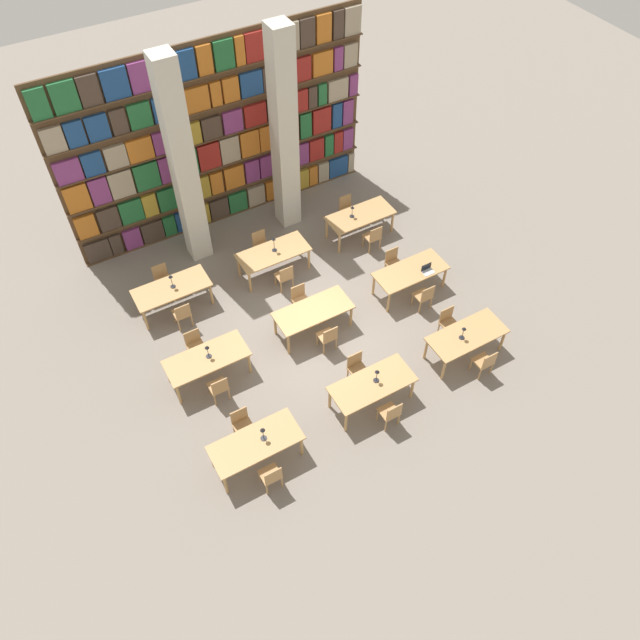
# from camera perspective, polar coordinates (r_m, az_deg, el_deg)

# --- Properties ---
(ground_plane) EXTENTS (40.00, 40.00, 0.00)m
(ground_plane) POSITION_cam_1_polar(r_m,az_deg,el_deg) (16.32, -0.44, -0.98)
(ground_plane) COLOR gray
(bookshelf_bank) EXTENTS (9.04, 0.35, 5.50)m
(bookshelf_bank) POSITION_cam_1_polar(r_m,az_deg,el_deg) (18.23, -9.28, 16.07)
(bookshelf_bank) COLOR brown
(bookshelf_bank) RESTS_ON ground_plane
(pillar_left) EXTENTS (0.59, 0.59, 6.00)m
(pillar_left) POSITION_cam_1_polar(r_m,az_deg,el_deg) (16.79, -12.42, 13.56)
(pillar_left) COLOR beige
(pillar_left) RESTS_ON ground_plane
(pillar_center) EXTENTS (0.59, 0.59, 6.00)m
(pillar_center) POSITION_cam_1_polar(r_m,az_deg,el_deg) (17.64, -3.30, 16.62)
(pillar_center) COLOR beige
(pillar_center) RESTS_ON ground_plane
(reading_table_0) EXTENTS (1.99, 0.89, 0.77)m
(reading_table_0) POSITION_cam_1_polar(r_m,az_deg,el_deg) (13.74, -5.89, -11.23)
(reading_table_0) COLOR tan
(reading_table_0) RESTS_ON ground_plane
(chair_0) EXTENTS (0.42, 0.40, 0.88)m
(chair_0) POSITION_cam_1_polar(r_m,az_deg,el_deg) (13.60, -4.46, -14.02)
(chair_0) COLOR tan
(chair_0) RESTS_ON ground_plane
(chair_1) EXTENTS (0.42, 0.40, 0.88)m
(chair_1) POSITION_cam_1_polar(r_m,az_deg,el_deg) (14.27, -7.13, -9.39)
(chair_1) COLOR tan
(chair_1) RESTS_ON ground_plane
(desk_lamp_0) EXTENTS (0.14, 0.14, 0.41)m
(desk_lamp_0) POSITION_cam_1_polar(r_m,az_deg,el_deg) (13.46, -5.25, -10.16)
(desk_lamp_0) COLOR #232328
(desk_lamp_0) RESTS_ON reading_table_0
(reading_table_1) EXTENTS (1.99, 0.89, 0.77)m
(reading_table_1) POSITION_cam_1_polar(r_m,az_deg,el_deg) (14.51, 4.79, -5.98)
(reading_table_1) COLOR tan
(reading_table_1) RESTS_ON ground_plane
(chair_2) EXTENTS (0.42, 0.40, 0.88)m
(chair_2) POSITION_cam_1_polar(r_m,az_deg,el_deg) (14.40, 6.48, -8.43)
(chair_2) COLOR tan
(chair_2) RESTS_ON ground_plane
(chair_3) EXTENTS (0.42, 0.40, 0.88)m
(chair_3) POSITION_cam_1_polar(r_m,az_deg,el_deg) (15.03, 3.38, -4.37)
(chair_3) COLOR tan
(chair_3) RESTS_ON ground_plane
(desk_lamp_1) EXTENTS (0.14, 0.14, 0.41)m
(desk_lamp_1) POSITION_cam_1_polar(r_m,az_deg,el_deg) (14.27, 5.23, -4.92)
(desk_lamp_1) COLOR #232328
(desk_lamp_1) RESTS_ON reading_table_1
(reading_table_2) EXTENTS (1.99, 0.89, 0.77)m
(reading_table_2) POSITION_cam_1_polar(r_m,az_deg,el_deg) (15.74, 13.27, -1.48)
(reading_table_2) COLOR tan
(reading_table_2) RESTS_ON ground_plane
(chair_4) EXTENTS (0.42, 0.40, 0.88)m
(chair_4) POSITION_cam_1_polar(r_m,az_deg,el_deg) (15.63, 14.84, -3.72)
(chair_4) COLOR tan
(chair_4) RESTS_ON ground_plane
(chair_5) EXTENTS (0.42, 0.40, 0.88)m
(chair_5) POSITION_cam_1_polar(r_m,az_deg,el_deg) (16.22, 11.64, -0.17)
(chair_5) COLOR tan
(chair_5) RESTS_ON ground_plane
(desk_lamp_2) EXTENTS (0.14, 0.14, 0.40)m
(desk_lamp_2) POSITION_cam_1_polar(r_m,az_deg,el_deg) (15.37, 12.99, -0.98)
(desk_lamp_2) COLOR #232328
(desk_lamp_2) RESTS_ON reading_table_2
(reading_table_3) EXTENTS (1.99, 0.89, 0.77)m
(reading_table_3) POSITION_cam_1_polar(r_m,az_deg,el_deg) (15.13, -10.31, -3.59)
(reading_table_3) COLOR tan
(reading_table_3) RESTS_ON ground_plane
(chair_6) EXTENTS (0.42, 0.40, 0.88)m
(chair_6) POSITION_cam_1_polar(r_m,az_deg,el_deg) (14.87, -9.23, -6.10)
(chair_6) COLOR tan
(chair_6) RESTS_ON ground_plane
(chair_7) EXTENTS (0.42, 0.40, 0.88)m
(chair_7) POSITION_cam_1_polar(r_m,az_deg,el_deg) (15.73, -11.35, -2.23)
(chair_7) COLOR tan
(chair_7) RESTS_ON ground_plane
(desk_lamp_3) EXTENTS (0.14, 0.14, 0.40)m
(desk_lamp_3) POSITION_cam_1_polar(r_m,az_deg,el_deg) (14.86, -10.26, -2.68)
(desk_lamp_3) COLOR #232328
(desk_lamp_3) RESTS_ON reading_table_3
(reading_table_4) EXTENTS (1.99, 0.89, 0.77)m
(reading_table_4) POSITION_cam_1_polar(r_m,az_deg,el_deg) (15.82, -0.63, 0.72)
(reading_table_4) COLOR tan
(reading_table_4) RESTS_ON ground_plane
(chair_8) EXTENTS (0.42, 0.40, 0.88)m
(chair_8) POSITION_cam_1_polar(r_m,az_deg,el_deg) (15.59, 0.73, -1.52)
(chair_8) COLOR tan
(chair_8) RESTS_ON ground_plane
(chair_9) EXTENTS (0.42, 0.40, 0.88)m
(chair_9) POSITION_cam_1_polar(r_m,az_deg,el_deg) (16.41, -1.83, 1.93)
(chair_9) COLOR tan
(chair_9) RESTS_ON ground_plane
(reading_table_5) EXTENTS (1.99, 0.89, 0.77)m
(reading_table_5) POSITION_cam_1_polar(r_m,az_deg,el_deg) (16.95, 8.27, 4.30)
(reading_table_5) COLOR tan
(reading_table_5) RESTS_ON ground_plane
(chair_10) EXTENTS (0.42, 0.40, 0.88)m
(chair_10) POSITION_cam_1_polar(r_m,az_deg,el_deg) (16.70, 9.50, 2.19)
(chair_10) COLOR tan
(chair_10) RESTS_ON ground_plane
(chair_11) EXTENTS (0.42, 0.40, 0.88)m
(chair_11) POSITION_cam_1_polar(r_m,az_deg,el_deg) (17.47, 6.72, 5.27)
(chair_11) COLOR tan
(chair_11) RESTS_ON ground_plane
(laptop) EXTENTS (0.32, 0.22, 0.21)m
(laptop) POSITION_cam_1_polar(r_m,az_deg,el_deg) (16.90, 9.81, 4.49)
(laptop) COLOR silver
(laptop) RESTS_ON reading_table_5
(reading_table_6) EXTENTS (1.99, 0.89, 0.77)m
(reading_table_6) POSITION_cam_1_polar(r_m,az_deg,el_deg) (16.80, -13.40, 2.71)
(reading_table_6) COLOR tan
(reading_table_6) RESTS_ON ground_plane
(chair_12) EXTENTS (0.42, 0.40, 0.88)m
(chair_12) POSITION_cam_1_polar(r_m,az_deg,el_deg) (16.45, -12.47, 0.57)
(chair_12) COLOR tan
(chair_12) RESTS_ON ground_plane
(chair_13) EXTENTS (0.42, 0.40, 0.88)m
(chair_13) POSITION_cam_1_polar(r_m,az_deg,el_deg) (17.45, -14.21, 3.72)
(chair_13) COLOR tan
(chair_13) RESTS_ON ground_plane
(desk_lamp_4) EXTENTS (0.14, 0.14, 0.43)m
(desk_lamp_4) POSITION_cam_1_polar(r_m,az_deg,el_deg) (16.55, -13.46, 3.66)
(desk_lamp_4) COLOR #232328
(desk_lamp_4) RESTS_ON reading_table_6
(reading_table_7) EXTENTS (1.99, 0.89, 0.77)m
(reading_table_7) POSITION_cam_1_polar(r_m,az_deg,el_deg) (17.33, -4.29, 6.04)
(reading_table_7) COLOR tan
(reading_table_7) RESTS_ON ground_plane
(chair_14) EXTENTS (0.42, 0.40, 0.88)m
(chair_14) POSITION_cam_1_polar(r_m,az_deg,el_deg) (17.00, -3.25, 4.03)
(chair_14) COLOR tan
(chair_14) RESTS_ON ground_plane
(chair_15) EXTENTS (0.42, 0.40, 0.88)m
(chair_15) POSITION_cam_1_polar(r_m,az_deg,el_deg) (17.95, -5.41, 6.91)
(chair_15) COLOR tan
(chair_15) RESTS_ON ground_plane
(desk_lamp_5) EXTENTS (0.14, 0.14, 0.47)m
(desk_lamp_5) POSITION_cam_1_polar(r_m,az_deg,el_deg) (17.10, -4.24, 7.14)
(desk_lamp_5) COLOR #232328
(desk_lamp_5) RESTS_ON reading_table_7
(reading_table_8) EXTENTS (1.99, 0.89, 0.77)m
(reading_table_8) POSITION_cam_1_polar(r_m,az_deg,el_deg) (18.48, 3.69, 9.40)
(reading_table_8) COLOR tan
(reading_table_8) RESTS_ON ground_plane
(chair_16) EXTENTS (0.42, 0.40, 0.88)m
(chair_16) POSITION_cam_1_polar(r_m,az_deg,el_deg) (18.17, 4.89, 7.59)
(chair_16) COLOR tan
(chair_16) RESTS_ON ground_plane
(chair_17) EXTENTS (0.42, 0.40, 0.88)m
(chair_17) POSITION_cam_1_polar(r_m,az_deg,el_deg) (19.07, 2.49, 10.16)
(chair_17) COLOR tan
(chair_17) RESTS_ON ground_plane
(desk_lamp_6) EXTENTS (0.14, 0.14, 0.39)m
(desk_lamp_6) POSITION_cam_1_polar(r_m,az_deg,el_deg) (18.18, 2.97, 10.05)
(desk_lamp_6) COLOR #232328
(desk_lamp_6) RESTS_ON reading_table_8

